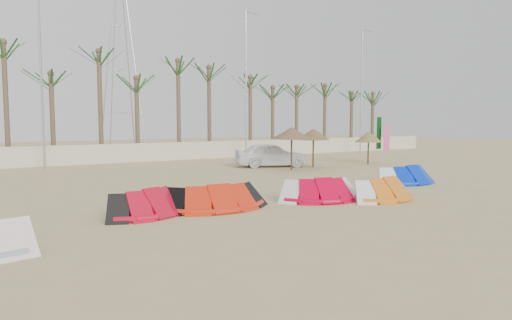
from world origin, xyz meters
TOP-DOWN VIEW (x-y plane):
  - ground at (0.00, 0.00)m, footprint 120.00×120.00m
  - boundary_wall at (0.00, 22.00)m, footprint 60.00×0.30m
  - palm_line at (0.67, 23.50)m, footprint 52.00×4.00m
  - lamp_b at (-5.96, 20.00)m, footprint 1.25×0.14m
  - lamp_c at (8.04, 20.00)m, footprint 1.25×0.14m
  - lamp_d at (20.04, 20.00)m, footprint 1.25×0.14m
  - pylon at (1.00, 28.00)m, footprint 3.00×3.00m
  - kite_red_left at (-5.25, 4.06)m, footprint 3.27×2.32m
  - kite_red_mid at (-3.09, 3.91)m, footprint 3.66×1.76m
  - kite_red_right at (0.84, 3.23)m, footprint 3.36×2.18m
  - kite_orange at (2.99, 2.17)m, footprint 3.11×1.83m
  - kite_blue at (7.26, 4.67)m, footprint 3.37×1.60m
  - parasol_left at (6.14, 11.79)m, footprint 2.39×2.39m
  - parasol_mid at (8.32, 12.45)m, footprint 2.09×2.09m
  - parasol_right at (12.57, 11.92)m, footprint 1.82×1.82m
  - flag_pink at (13.89, 11.66)m, footprint 0.44×0.17m
  - flag_green at (13.61, 12.05)m, footprint 0.45×0.04m
  - car at (6.21, 14.05)m, footprint 4.83×3.28m

SIDE VIEW (x-z plane):
  - ground at x=0.00m, z-range 0.00..0.00m
  - pylon at x=1.00m, z-range -7.00..7.00m
  - kite_red_left at x=-5.25m, z-range -0.03..0.87m
  - kite_orange at x=2.99m, z-range -0.03..0.87m
  - kite_red_right at x=0.84m, z-range -0.03..0.87m
  - kite_blue at x=7.26m, z-range -0.03..0.87m
  - kite_red_mid at x=-3.09m, z-range -0.03..0.87m
  - boundary_wall at x=0.00m, z-range 0.00..1.30m
  - car at x=6.21m, z-range 0.00..1.53m
  - flag_pink at x=13.89m, z-range 0.25..2.94m
  - parasol_right at x=12.57m, z-range 0.73..2.91m
  - flag_green at x=13.61m, z-range 0.31..3.62m
  - parasol_mid at x=8.32m, z-range 0.84..3.25m
  - parasol_left at x=6.14m, z-range 0.90..3.42m
  - lamp_b at x=-5.96m, z-range 0.27..11.27m
  - lamp_c at x=8.04m, z-range 0.27..11.27m
  - lamp_d at x=20.04m, z-range 0.27..11.27m
  - palm_line at x=0.67m, z-range 2.59..10.29m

